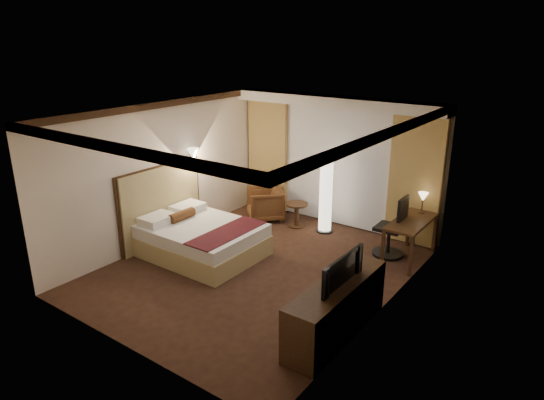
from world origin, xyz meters
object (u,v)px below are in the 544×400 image
Objects in this scene: bed at (202,240)px; television at (337,263)px; armchair at (265,203)px; desk at (410,240)px; office_chair at (390,226)px; floor_lamp at (326,193)px; dresser at (336,309)px; side_table at (297,215)px.

television reaches higher than bed.
armchair is 0.58× the size of desk.
office_chair reaches higher than desk.
dresser is (1.93, -3.05, -0.44)m from floor_lamp.
desk is (3.29, -0.11, -0.00)m from armchair.
floor_lamp is 1.27× the size of desk.
floor_lamp reaches higher than bed.
office_chair is at bearing 41.21° from armchair.
bed is 3.72m from desk.
television is (0.39, -2.74, 0.47)m from office_chair.
desk is (1.88, -0.26, -0.45)m from floor_lamp.
armchair is 1.49m from floor_lamp.
bed is 3.94× the size of side_table.
bed is 2.15m from armchair.
floor_lamp reaches higher than dresser.
dresser is (3.17, -0.76, 0.08)m from bed.
desk is 1.12× the size of office_chair.
desk is 2.79m from dresser.
side_table is 0.52× the size of television.
dresser reaches higher than bed.
armchair is 0.38× the size of dresser.
floor_lamp reaches higher than television.
armchair is 2.93m from office_chair.
television is at bearing 180.00° from dresser.
office_chair is (2.12, -0.20, 0.32)m from side_table.
side_table is 0.45× the size of office_chair.
floor_lamp is 1.42× the size of office_chair.
television is at bearing -58.09° from floor_lamp.
armchair is at bearing 49.57° from television.
floor_lamp reaches higher than armchair.
armchair is 1.46× the size of side_table.
bed is 1.03× the size of dresser.
floor_lamp is (0.61, 0.11, 0.56)m from side_table.
office_chair is (2.92, -0.16, 0.20)m from armchair.
armchair is at bearing 139.01° from dresser.
floor_lamp is at bearing 167.36° from office_chair.
office_chair is 2.78m from dresser.
television is at bearing -49.43° from side_table.
dresser is (0.05, -2.79, 0.01)m from desk.
floor_lamp is at bearing 122.31° from dresser.
armchair is at bearing -177.61° from side_table.
desk is 1.30× the size of television.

